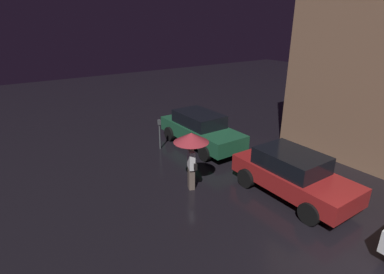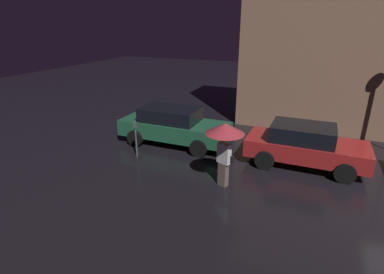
{
  "view_description": "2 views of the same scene",
  "coord_description": "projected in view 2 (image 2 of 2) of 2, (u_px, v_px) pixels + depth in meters",
  "views": [
    {
      "loc": [
        1.59,
        -6.06,
        5.28
      ],
      "look_at": [
        -7.12,
        0.05,
        1.19
      ],
      "focal_mm": 28.0,
      "sensor_mm": 36.0,
      "label": 1
    },
    {
      "loc": [
        -3.49,
        -8.83,
        4.68
      ],
      "look_at": [
        -7.1,
        -0.07,
        1.06
      ],
      "focal_mm": 28.0,
      "sensor_mm": 36.0,
      "label": 2
    }
  ],
  "objects": [
    {
      "name": "pedestrian_with_umbrella",
      "position": [
        225.0,
        135.0,
        8.65
      ],
      "size": [
        1.15,
        1.15,
        2.01
      ],
      "rotation": [
        0.0,
        0.0,
        2.75
      ],
      "color": "#66564C",
      "rests_on": "ground"
    },
    {
      "name": "parked_car_red",
      "position": [
        305.0,
        145.0,
        10.3
      ],
      "size": [
        4.01,
        1.91,
        1.46
      ],
      "rotation": [
        0.0,
        0.0,
        -0.02
      ],
      "color": "maroon",
      "rests_on": "ground"
    },
    {
      "name": "building_facade_left",
      "position": [
        334.0,
        33.0,
        13.21
      ],
      "size": [
        7.76,
        3.0,
        8.56
      ],
      "color": "#8C664C",
      "rests_on": "ground"
    },
    {
      "name": "parked_car_green",
      "position": [
        173.0,
        125.0,
        12.15
      ],
      "size": [
        4.44,
        1.87,
        1.51
      ],
      "rotation": [
        0.0,
        0.0,
        -0.01
      ],
      "color": "#1E5638",
      "rests_on": "ground"
    },
    {
      "name": "parking_meter",
      "position": [
        136.0,
        136.0,
        10.92
      ],
      "size": [
        0.12,
        0.1,
        1.35
      ],
      "color": "#4C5154",
      "rests_on": "ground"
    }
  ]
}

